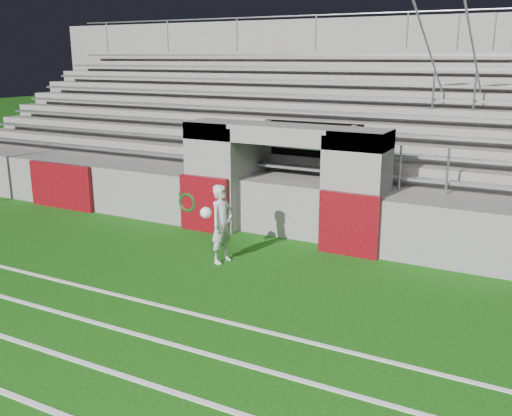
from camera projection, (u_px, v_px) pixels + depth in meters
The scene contains 4 objects.
ground at pixel (200, 287), 10.43m from camera, with size 90.00×90.00×0.00m, color #12490C.
stadium_structure at pixel (348, 147), 16.84m from camera, with size 26.00×8.48×5.42m.
goalkeeper_with_ball at pixel (222, 224), 11.51m from camera, with size 0.63×0.63×1.62m.
hose_coil at pixel (188, 199), 13.75m from camera, with size 0.56×0.15×0.67m.
Camera 1 is at (5.45, -8.09, 4.08)m, focal length 40.00 mm.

